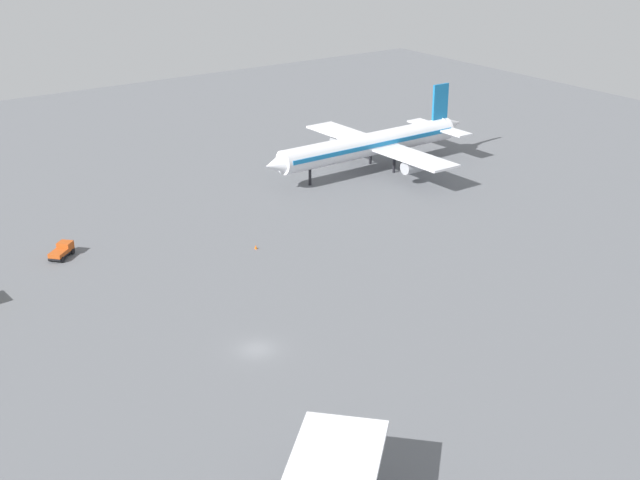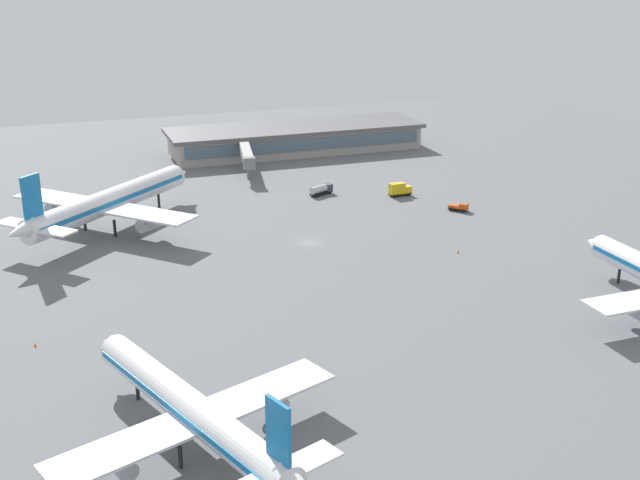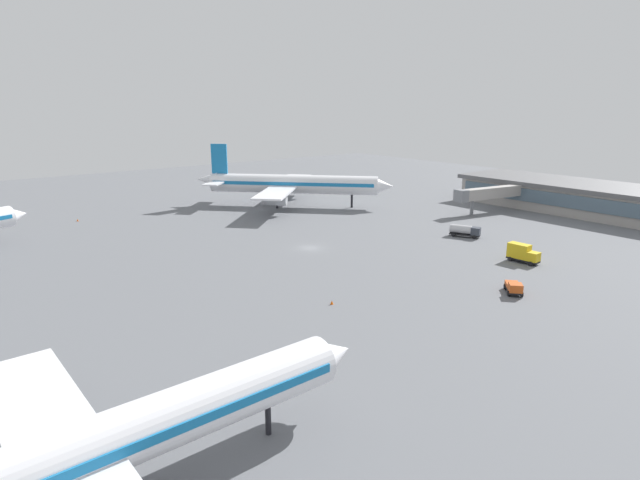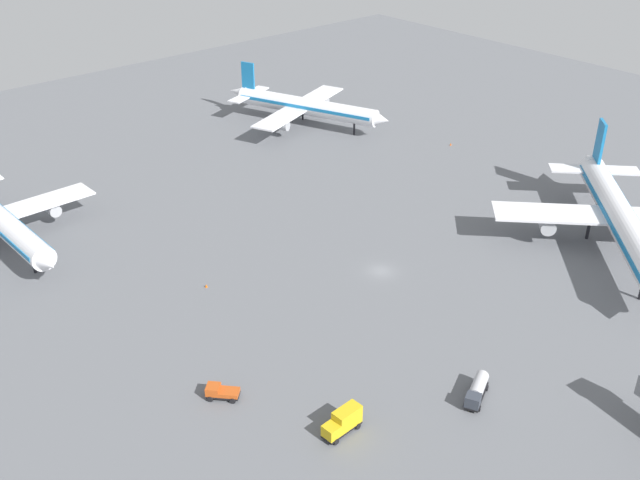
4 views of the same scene
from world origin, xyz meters
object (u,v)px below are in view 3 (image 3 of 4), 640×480
catering_truck (522,253)px  pushback_tractor (514,287)px  safety_cone_mid_apron (78,220)px  safety_cone_near_gate (332,302)px  airplane_distant (91,450)px  fuel_truck (465,231)px  airplane_taxiing (291,184)px

catering_truck → pushback_tractor: bearing=-65.3°
safety_cone_mid_apron → safety_cone_near_gate: bearing=-169.8°
airplane_distant → catering_truck: 78.77m
pushback_tractor → safety_cone_mid_apron: (93.38, 38.57, -0.67)m
safety_cone_mid_apron → fuel_truck: bearing=-137.8°
pushback_tractor → safety_cone_mid_apron: pushback_tractor is taller
catering_truck → pushback_tractor: size_ratio=1.25×
airplane_taxiing → airplane_distant: 112.52m
pushback_tractor → catering_truck: bearing=165.2°
airplane_distant → fuel_truck: bearing=19.6°
catering_truck → pushback_tractor: (-8.01, 15.52, -0.73)m
fuel_truck → safety_cone_near_gate: 48.53m
airplane_distant → safety_cone_near_gate: (19.96, -37.58, -4.87)m
fuel_truck → safety_cone_mid_apron: size_ratio=10.86×
catering_truck → safety_cone_near_gate: catering_truck is taller
catering_truck → safety_cone_mid_apron: bearing=-150.3°
fuel_truck → safety_cone_mid_apron: bearing=-162.6°
fuel_truck → pushback_tractor: bearing=-66.2°
airplane_distant → pushback_tractor: (6.35, -61.86, -4.20)m
safety_cone_near_gate → pushback_tractor: bearing=-119.3°
catering_truck → safety_cone_mid_apron: (85.37, 54.08, -1.40)m
airplane_taxiing → airplane_distant: (-83.53, 75.38, -0.97)m
pushback_tractor → fuel_truck: bearing=-173.6°
safety_cone_near_gate → safety_cone_mid_apron: (79.77, 14.29, 0.00)m
fuel_truck → safety_cone_mid_apron: fuel_truck is taller
airplane_distant → pushback_tractor: 62.33m
catering_truck → pushback_tractor: catering_truck is taller
safety_cone_near_gate → airplane_distant: bearing=118.0°
safety_cone_mid_apron → airplane_taxiing: bearing=-107.3°
fuel_truck → catering_truck: bearing=-46.9°
pushback_tractor → safety_cone_mid_apron: size_ratio=7.56×
airplane_taxiing → pushback_tractor: 78.52m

